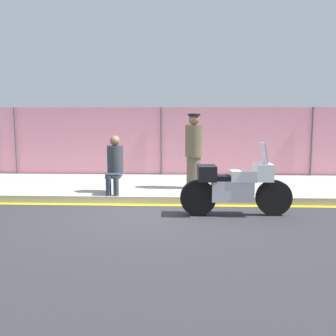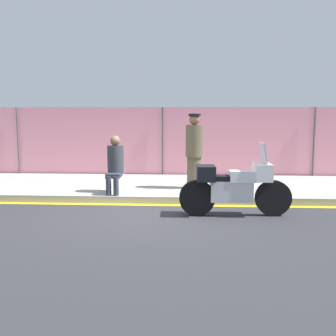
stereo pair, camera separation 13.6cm
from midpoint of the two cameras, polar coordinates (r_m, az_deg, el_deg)
name	(u,v)px [view 1 (the left image)]	position (r m, az deg, el deg)	size (l,w,h in m)	color
ground_plane	(149,213)	(8.16, -3.25, -6.51)	(120.00, 120.00, 0.00)	#2D2D33
sidewalk	(158,187)	(10.62, -1.89, -2.76)	(34.22, 3.48, 0.17)	#9E9E99
curb_paint_stripe	(152,205)	(8.85, -2.79, -5.38)	(34.22, 0.18, 0.01)	gold
storefront_fence	(162,144)	(12.31, -1.27, 3.55)	(32.51, 0.17, 2.26)	pink
motorcycle	(235,186)	(7.93, 9.26, -2.63)	(2.24, 0.55, 1.47)	black
officer_standing	(194,151)	(9.87, 3.36, 2.55)	(0.43, 0.43, 1.88)	brown
person_seated_on_curb	(115,161)	(9.39, -8.14, 0.96)	(0.39, 0.70, 1.36)	#2D3342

